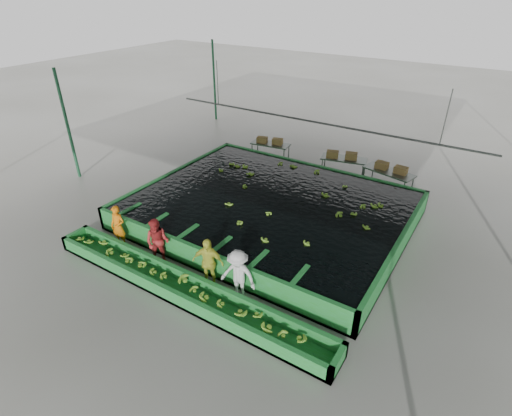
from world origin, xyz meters
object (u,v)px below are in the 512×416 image
Objects in this scene: worker_b at (158,242)px; worker_c at (208,263)px; flotation_tank at (270,209)px; worker_d at (238,275)px; sorting_trough at (182,288)px; box_stack_mid at (341,158)px; packing_table_right at (387,181)px; worker_a at (118,226)px; packing_table_mid at (343,167)px; packing_table_left at (270,152)px; box_stack_left at (270,143)px; box_stack_right at (391,171)px.

worker_c is (2.07, 0.00, 0.02)m from worker_b.
worker_d reaches higher than flotation_tank.
sorting_trough is 10.33m from box_stack_mid.
sorting_trough is 10.44m from packing_table_right.
box_stack_mid is (-2.32, 0.32, 0.46)m from packing_table_right.
worker_d reaches higher than worker_a.
worker_c reaches higher than worker_a.
worker_d is 1.19× the size of box_stack_mid.
worker_a is at bearing -115.09° from packing_table_mid.
worker_a reaches higher than packing_table_left.
worker_b reaches higher than packing_table_mid.
worker_c is 1.00× the size of worker_d.
worker_b reaches higher than box_stack_mid.
packing_table_right is at bearing -2.75° from box_stack_left.
worker_d is at bearing -85.77° from box_stack_mid.
packing_table_mid is at bearing 27.76° from box_stack_mid.
flotation_tank is at bearing 100.86° from worker_d.
box_stack_left is 3.89m from box_stack_mid.
sorting_trough is 4.80× the size of packing_table_mid.
worker_d is at bearing -23.75° from worker_b.
sorting_trough is 1.80m from worker_d.
sorting_trough is at bearing -107.55° from box_stack_right.
sorting_trough is at bearing -94.43° from box_stack_mid.
worker_c is at bearing 63.62° from sorting_trough.
worker_c reaches higher than box_stack_mid.
sorting_trough is 7.54× the size of box_stack_left.
packing_table_right is (1.62, 9.16, -0.34)m from worker_d.
box_stack_mid is at bearing 0.28° from packing_table_left.
box_stack_left is 0.96× the size of box_stack_right.
box_stack_left is (-6.21, 0.30, 0.40)m from packing_table_right.
packing_table_mid is 1.57× the size of box_stack_left.
packing_table_right reaches higher than packing_table_mid.
worker_d is (5.06, 0.00, 0.07)m from worker_a.
worker_a is 11.34m from packing_table_right.
packing_table_left is at bearing -179.72° from box_stack_mid.
packing_table_mid is at bearing 170.33° from packing_table_right.
packing_table_mid is at bearing 51.11° from worker_b.
packing_table_left is 6.24m from box_stack_right.
box_stack_left reaches higher than packing_table_mid.
worker_a is at bearing -92.82° from box_stack_left.
box_stack_right is at bearing -2.32° from box_stack_left.
packing_table_right is 1.57× the size of box_stack_right.
sorting_trough is at bearing -90.00° from flotation_tank.
box_stack_right is at bearing 72.45° from sorting_trough.
box_stack_mid is at bearing 51.63° from worker_b.
worker_c is 1.22× the size of box_stack_right.
box_stack_mid is 1.02× the size of box_stack_right.
flotation_tank is 4.34m from worker_c.
packing_table_right is (2.72, 9.16, -0.34)m from worker_c.
packing_table_mid is 1.49× the size of box_stack_mid.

